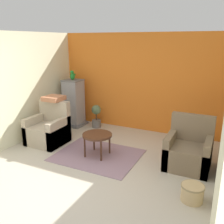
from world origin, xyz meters
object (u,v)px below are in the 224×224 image
(armchair_right, at_px, (188,151))
(parrot, at_px, (73,75))
(birdcage, at_px, (74,103))
(wicker_basket, at_px, (192,192))
(potted_plant, at_px, (96,115))
(coffee_table, at_px, (97,136))
(armchair_left, at_px, (48,130))

(armchair_right, relative_size, parrot, 3.70)
(armchair_right, distance_m, birdcage, 3.44)
(armchair_right, relative_size, wicker_basket, 2.78)
(potted_plant, bearing_deg, coffee_table, -59.93)
(coffee_table, height_order, armchair_left, armchair_left)
(birdcage, xyz_separation_m, parrot, (0.00, 0.00, 0.76))
(parrot, xyz_separation_m, potted_plant, (0.65, 0.09, -1.03))
(armchair_left, height_order, wicker_basket, armchair_left)
(armchair_right, relative_size, birdcage, 0.75)
(parrot, distance_m, wicker_basket, 4.27)
(armchair_left, relative_size, armchair_right, 1.00)
(coffee_table, distance_m, potted_plant, 1.74)
(birdcage, xyz_separation_m, potted_plant, (0.65, 0.09, -0.27))
(birdcage, bearing_deg, coffee_table, -42.91)
(armchair_left, bearing_deg, parrot, 97.89)
(birdcage, distance_m, potted_plant, 0.71)
(potted_plant, xyz_separation_m, wicker_basket, (2.85, -2.20, -0.21))
(armchair_left, xyz_separation_m, birdcage, (-0.18, 1.31, 0.31))
(coffee_table, relative_size, potted_plant, 0.97)
(potted_plant, bearing_deg, birdcage, -171.71)
(coffee_table, bearing_deg, wicker_basket, -19.45)
(coffee_table, distance_m, wicker_basket, 2.12)
(parrot, height_order, potted_plant, parrot)
(wicker_basket, bearing_deg, parrot, 148.87)
(coffee_table, bearing_deg, armchair_left, 175.54)
(armchair_left, height_order, potted_plant, armchair_left)
(armchair_right, distance_m, potted_plant, 2.85)
(armchair_left, xyz_separation_m, armchair_right, (3.07, 0.24, 0.00))
(coffee_table, bearing_deg, potted_plant, 120.07)
(armchair_left, bearing_deg, birdcage, 97.91)
(potted_plant, relative_size, wicker_basket, 1.82)
(armchair_left, bearing_deg, potted_plant, 71.63)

